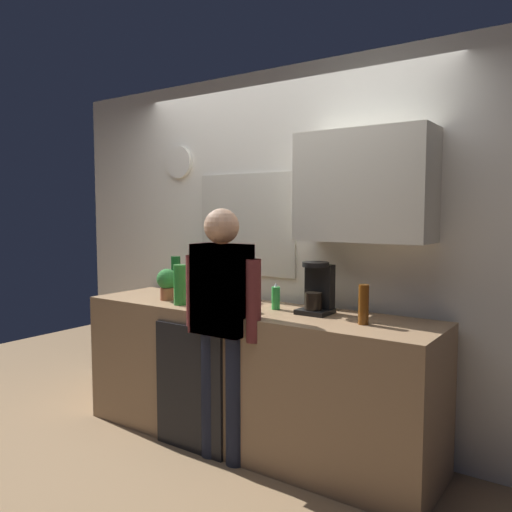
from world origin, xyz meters
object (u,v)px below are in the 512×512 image
Objects in this scene: bottle_clear_soda at (180,285)px; cup_yellow_cup at (248,306)px; cup_terracotta_mug at (248,296)px; coffee_maker at (317,290)px; person_guest at (222,313)px; bottle_amber_beer at (364,305)px; bottle_green_wine at (176,275)px; person_at_sink at (222,313)px; bottle_dark_sauce at (200,288)px; potted_plant at (167,282)px; dish_soap at (276,298)px; cup_blue_mug at (181,290)px.

bottle_clear_soda reaches higher than cup_yellow_cup.
cup_terracotta_mug reaches higher than cup_yellow_cup.
bottle_clear_soda is at bearing -163.08° from coffee_maker.
bottle_amber_beer is at bearing -140.95° from person_guest.
bottle_green_wine is 0.19× the size of person_at_sink.
potted_plant is (-0.21, -0.12, 0.04)m from bottle_dark_sauce.
person_guest is (0.47, -0.34, -0.08)m from bottle_dark_sauce.
person_guest is at bearing -14.84° from bottle_clear_soda.
coffee_maker is 0.30m from dish_soap.
potted_plant is 1.28× the size of dish_soap.
person_guest is at bearing -73.46° from cup_terracotta_mug.
person_guest reaches higher than dish_soap.
bottle_dark_sauce reaches higher than cup_blue_mug.
bottle_amber_beer and potted_plant have the same top height.
cup_terracotta_mug is at bearing 21.38° from bottle_dark_sauce.
person_guest is (0.00, 0.00, 0.00)m from person_at_sink.
bottle_amber_beer is at bearing -12.07° from cup_terracotta_mug.
cup_yellow_cup is 0.05× the size of person_guest.
bottle_clear_soda is 0.93× the size of bottle_green_wine.
bottle_dark_sauce is 1.00× the size of dish_soap.
bottle_clear_soda is 0.56m from cup_yellow_cup.
cup_terracotta_mug is at bearing 45.96° from bottle_clear_soda.
person_at_sink is (-0.07, -0.18, -0.03)m from cup_yellow_cup.
cup_yellow_cup is at bearing -91.04° from person_guest.
cup_terracotta_mug is (-0.59, 0.06, -0.10)m from coffee_maker.
cup_yellow_cup is (0.54, 0.05, -0.10)m from bottle_clear_soda.
potted_plant is (-0.55, -0.25, 0.09)m from cup_terracotta_mug.
person_at_sink is (0.14, -0.47, -0.03)m from cup_terracotta_mug.
bottle_clear_soda is at bearing -134.04° from cup_terracotta_mug.
coffee_maker reaches higher than cup_blue_mug.
cup_yellow_cup is (-0.38, -0.23, -0.10)m from coffee_maker.
bottle_clear_soda is at bearing -22.97° from potted_plant.
cup_terracotta_mug is at bearing 173.98° from coffee_maker.
potted_plant is at bearing -170.43° from dish_soap.
bottle_green_wine is 0.94m from person_guest.
bottle_green_wine is 0.93m from cup_yellow_cup.
potted_plant is at bearing -60.80° from bottle_green_wine.
dish_soap is (0.64, 0.24, -0.06)m from bottle_clear_soda.
person_at_sink reaches higher than potted_plant.
bottle_dark_sauce is 0.59m from person_guest.
cup_yellow_cup is at bearing -53.69° from cup_terracotta_mug.
person_guest is at bearing -112.57° from cup_yellow_cup.
bottle_amber_beer is at bearing -21.05° from coffee_maker.
bottle_amber_beer is at bearing 6.30° from cup_yellow_cup.
cup_blue_mug reaches higher than cup_terracotta_mug.
person_at_sink reaches higher than cup_yellow_cup.
dish_soap is (0.98, -0.08, -0.07)m from bottle_green_wine.
person_at_sink is at bearing -112.57° from cup_yellow_cup.
potted_plant is at bearing -150.32° from bottle_dark_sauce.
person_at_sink is at bearing -17.47° from potted_plant.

